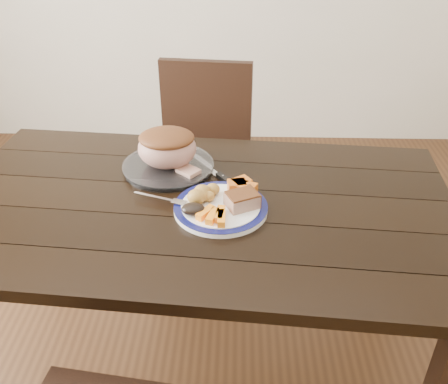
{
  "coord_description": "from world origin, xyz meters",
  "views": [
    {
      "loc": [
        0.12,
        -1.3,
        1.62
      ],
      "look_at": [
        0.08,
        -0.02,
        0.8
      ],
      "focal_mm": 40.0,
      "sensor_mm": 36.0,
      "label": 1
    }
  ],
  "objects_px": {
    "serving_platter": "(168,167)",
    "fork": "(164,199)",
    "roast_joint": "(167,149)",
    "dinner_plate": "(221,208)",
    "dining_table": "(200,225)",
    "carving_knife": "(221,177)",
    "chair_far": "(203,154)",
    "pork_slice": "(242,201)"
  },
  "relations": [
    {
      "from": "chair_far",
      "to": "dinner_plate",
      "type": "bearing_deg",
      "value": 103.63
    },
    {
      "from": "dining_table",
      "to": "pork_slice",
      "type": "distance_m",
      "value": 0.2
    },
    {
      "from": "dinner_plate",
      "to": "serving_platter",
      "type": "distance_m",
      "value": 0.31
    },
    {
      "from": "dinner_plate",
      "to": "dining_table",
      "type": "bearing_deg",
      "value": 147.23
    },
    {
      "from": "serving_platter",
      "to": "dinner_plate",
      "type": "bearing_deg",
      "value": -52.13
    },
    {
      "from": "pork_slice",
      "to": "fork",
      "type": "bearing_deg",
      "value": 172.52
    },
    {
      "from": "serving_platter",
      "to": "pork_slice",
      "type": "xyz_separation_m",
      "value": [
        0.25,
        -0.25,
        0.03
      ]
    },
    {
      "from": "serving_platter",
      "to": "fork",
      "type": "relative_size",
      "value": 1.78
    },
    {
      "from": "fork",
      "to": "dinner_plate",
      "type": "bearing_deg",
      "value": 10.8
    },
    {
      "from": "chair_far",
      "to": "pork_slice",
      "type": "distance_m",
      "value": 0.85
    },
    {
      "from": "dining_table",
      "to": "roast_joint",
      "type": "distance_m",
      "value": 0.29
    },
    {
      "from": "dinner_plate",
      "to": "pork_slice",
      "type": "distance_m",
      "value": 0.07
    },
    {
      "from": "dining_table",
      "to": "roast_joint",
      "type": "xyz_separation_m",
      "value": [
        -0.12,
        0.2,
        0.17
      ]
    },
    {
      "from": "pork_slice",
      "to": "roast_joint",
      "type": "distance_m",
      "value": 0.36
    },
    {
      "from": "dinner_plate",
      "to": "fork",
      "type": "bearing_deg",
      "value": 171.55
    },
    {
      "from": "dinner_plate",
      "to": "serving_platter",
      "type": "bearing_deg",
      "value": 127.87
    },
    {
      "from": "roast_joint",
      "to": "carving_knife",
      "type": "distance_m",
      "value": 0.21
    },
    {
      "from": "serving_platter",
      "to": "pork_slice",
      "type": "distance_m",
      "value": 0.36
    },
    {
      "from": "dinner_plate",
      "to": "pork_slice",
      "type": "xyz_separation_m",
      "value": [
        0.06,
        -0.01,
        0.03
      ]
    },
    {
      "from": "dining_table",
      "to": "chair_far",
      "type": "relative_size",
      "value": 1.79
    },
    {
      "from": "carving_knife",
      "to": "serving_platter",
      "type": "bearing_deg",
      "value": -143.23
    },
    {
      "from": "dining_table",
      "to": "serving_platter",
      "type": "xyz_separation_m",
      "value": [
        -0.12,
        0.2,
        0.1
      ]
    },
    {
      "from": "dining_table",
      "to": "serving_platter",
      "type": "relative_size",
      "value": 5.42
    },
    {
      "from": "dining_table",
      "to": "chair_far",
      "type": "height_order",
      "value": "chair_far"
    },
    {
      "from": "serving_platter",
      "to": "roast_joint",
      "type": "distance_m",
      "value": 0.07
    },
    {
      "from": "roast_joint",
      "to": "dining_table",
      "type": "bearing_deg",
      "value": -59.0
    },
    {
      "from": "chair_far",
      "to": "serving_platter",
      "type": "xyz_separation_m",
      "value": [
        -0.08,
        -0.54,
        0.23
      ]
    },
    {
      "from": "chair_far",
      "to": "serving_platter",
      "type": "height_order",
      "value": "chair_far"
    },
    {
      "from": "dinner_plate",
      "to": "roast_joint",
      "type": "bearing_deg",
      "value": 127.87
    },
    {
      "from": "dining_table",
      "to": "roast_joint",
      "type": "bearing_deg",
      "value": 121.0
    },
    {
      "from": "pork_slice",
      "to": "serving_platter",
      "type": "bearing_deg",
      "value": 135.45
    },
    {
      "from": "fork",
      "to": "carving_knife",
      "type": "height_order",
      "value": "fork"
    },
    {
      "from": "carving_knife",
      "to": "fork",
      "type": "bearing_deg",
      "value": -83.39
    },
    {
      "from": "dinner_plate",
      "to": "fork",
      "type": "height_order",
      "value": "fork"
    },
    {
      "from": "fork",
      "to": "roast_joint",
      "type": "height_order",
      "value": "roast_joint"
    },
    {
      "from": "roast_joint",
      "to": "serving_platter",
      "type": "bearing_deg",
      "value": 0.0
    },
    {
      "from": "serving_platter",
      "to": "dining_table",
      "type": "bearing_deg",
      "value": -59.0
    },
    {
      "from": "fork",
      "to": "carving_knife",
      "type": "distance_m",
      "value": 0.24
    },
    {
      "from": "dining_table",
      "to": "pork_slice",
      "type": "bearing_deg",
      "value": -20.7
    },
    {
      "from": "fork",
      "to": "carving_knife",
      "type": "xyz_separation_m",
      "value": [
        0.17,
        0.16,
        -0.01
      ]
    },
    {
      "from": "roast_joint",
      "to": "dinner_plate",
      "type": "bearing_deg",
      "value": -52.13
    },
    {
      "from": "serving_platter",
      "to": "fork",
      "type": "height_order",
      "value": "fork"
    }
  ]
}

